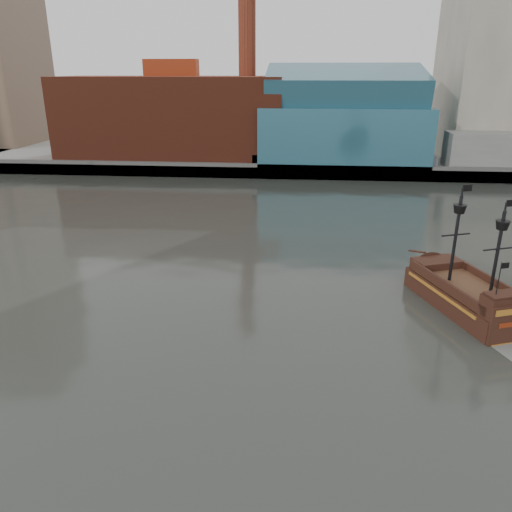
# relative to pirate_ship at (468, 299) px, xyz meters

# --- Properties ---
(ground) EXTENTS (400.00, 400.00, 0.00)m
(ground) POSITION_rel_pirate_ship_xyz_m (-16.44, -12.37, -0.96)
(ground) COLOR #262823
(ground) RESTS_ON ground
(promenade_far) EXTENTS (220.00, 60.00, 2.00)m
(promenade_far) POSITION_rel_pirate_ship_xyz_m (-16.44, 79.63, 0.04)
(promenade_far) COLOR slate
(promenade_far) RESTS_ON ground
(seawall) EXTENTS (220.00, 1.00, 2.60)m
(seawall) POSITION_rel_pirate_ship_xyz_m (-16.44, 50.13, 0.34)
(seawall) COLOR #4C4C49
(seawall) RESTS_ON ground
(skyline) EXTENTS (149.00, 45.00, 62.00)m
(skyline) POSITION_rel_pirate_ship_xyz_m (-11.23, 72.19, 23.59)
(skyline) COLOR brown
(skyline) RESTS_ON promenade_far
(pirate_ship) EXTENTS (8.78, 14.72, 10.58)m
(pirate_ship) POSITION_rel_pirate_ship_xyz_m (0.00, 0.00, 0.00)
(pirate_ship) COLOR black
(pirate_ship) RESTS_ON ground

